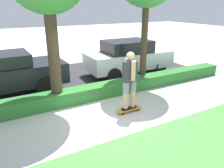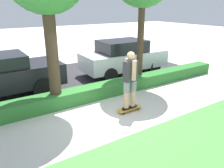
{
  "view_description": "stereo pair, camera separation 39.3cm",
  "coord_description": "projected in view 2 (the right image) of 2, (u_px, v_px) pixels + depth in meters",
  "views": [
    {
      "loc": [
        -2.91,
        -5.03,
        3.16
      ],
      "look_at": [
        0.22,
        0.6,
        0.82
      ],
      "focal_mm": 35.0,
      "sensor_mm": 36.0,
      "label": 1
    },
    {
      "loc": [
        -3.25,
        -4.83,
        3.16
      ],
      "look_at": [
        0.22,
        0.6,
        0.82
      ],
      "focal_mm": 35.0,
      "sensor_mm": 36.0,
      "label": 2
    }
  ],
  "objects": [
    {
      "name": "skateboard",
      "position": [
        129.0,
        109.0,
        6.89
      ],
      "size": [
        0.82,
        0.24,
        0.09
      ],
      "color": "gold",
      "rests_on": "ground_plane"
    },
    {
      "name": "hedge_row",
      "position": [
        92.0,
        93.0,
        7.73
      ],
      "size": [
        12.63,
        0.6,
        0.47
      ],
      "color": "#2D702D",
      "rests_on": "ground_plane"
    },
    {
      "name": "street_asphalt",
      "position": [
        65.0,
        79.0,
        9.87
      ],
      "size": [
        12.63,
        5.0,
        0.01
      ],
      "color": "#2D2D30",
      "rests_on": "ground_plane"
    },
    {
      "name": "ground_plane",
      "position": [
        117.0,
        117.0,
        6.55
      ],
      "size": [
        60.0,
        60.0,
        0.0
      ],
      "primitive_type": "plane",
      "color": "beige"
    },
    {
      "name": "parked_car_middle",
      "position": [
        124.0,
        57.0,
        10.44
      ],
      "size": [
        4.15,
        1.85,
        1.62
      ],
      "rotation": [
        0.0,
        0.0,
        -0.03
      ],
      "color": "silver",
      "rests_on": "ground_plane"
    },
    {
      "name": "skater_person",
      "position": [
        130.0,
        79.0,
        6.55
      ],
      "size": [
        0.52,
        0.47,
        1.81
      ],
      "color": "black",
      "rests_on": "skateboard"
    }
  ]
}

